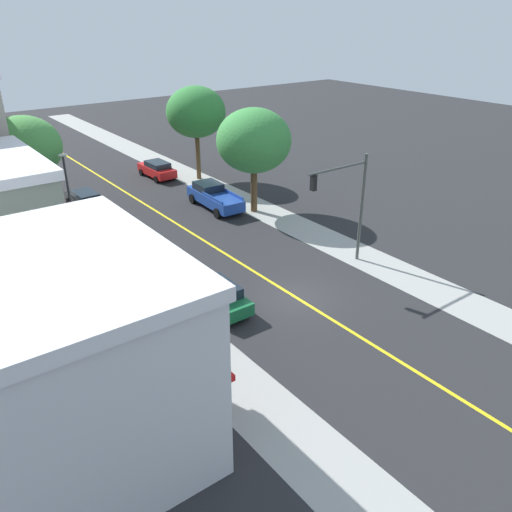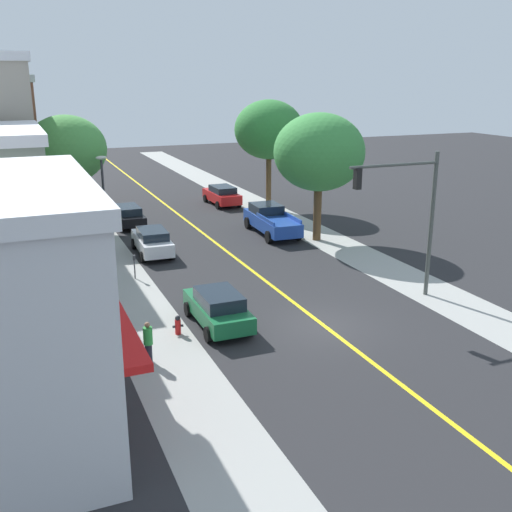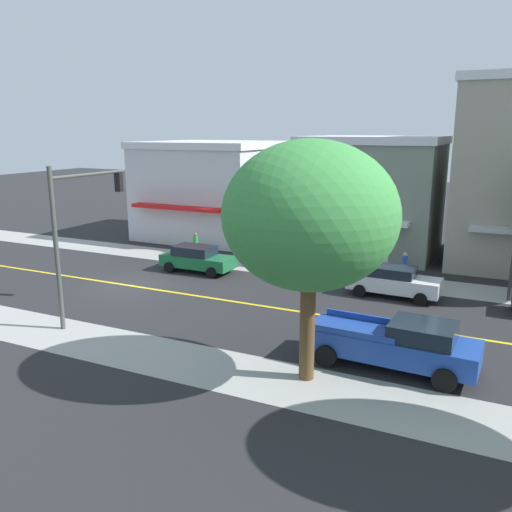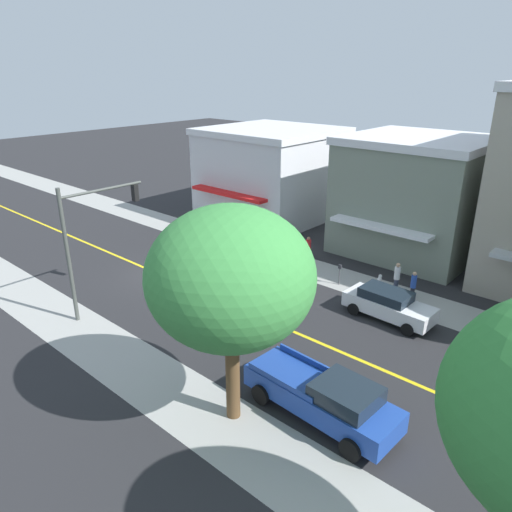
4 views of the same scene
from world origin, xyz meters
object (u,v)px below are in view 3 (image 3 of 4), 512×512
Objects in this scene: street_tree_left_near at (310,216)px; blue_pickup_truck at (396,343)px; white_sedan_left_curb at (393,281)px; pedestrian_green_shirt at (196,244)px; pedestrian_blue_shirt at (404,266)px; small_dog at (365,269)px; fire_hydrant at (210,258)px; pedestrian_white_shirt at (385,262)px; green_sedan_left_curb at (197,258)px; traffic_light_mast at (77,219)px; pedestrian_red_shirt at (282,250)px; parking_meter at (328,264)px.

blue_pickup_truck is (-2.11, 2.58, -4.69)m from street_tree_left_near.
white_sedan_left_curb is 14.26m from pedestrian_green_shirt.
small_dog is at bearing 93.65° from pedestrian_blue_shirt.
blue_pickup_truck is at bearing 29.09° from pedestrian_green_shirt.
pedestrian_blue_shirt is (-11.27, -1.72, -0.01)m from blue_pickup_truck.
fire_hydrant is 10.84m from pedestrian_white_shirt.
pedestrian_blue_shirt is at bearing -22.51° from pedestrian_white_shirt.
green_sedan_left_curb is at bearing 6.41° from fire_hydrant.
white_sedan_left_curb is at bearing 104.59° from blue_pickup_truck.
traffic_light_mast reaches higher than pedestrian_red_shirt.
pedestrian_blue_shirt is at bearing 63.88° from pedestrian_green_shirt.
street_tree_left_near reaches higher than parking_meter.
pedestrian_green_shirt is (-13.94, -13.06, -4.78)m from street_tree_left_near.
fire_hydrant is 0.18× the size of green_sedan_left_curb.
white_sedan_left_curb is 3.34m from pedestrian_white_shirt.
traffic_light_mast is 15.54m from white_sedan_left_curb.
traffic_light_mast reaches higher than pedestrian_white_shirt.
pedestrian_white_shirt is (-13.73, -0.29, -4.66)m from street_tree_left_near.
white_sedan_left_curb is at bearing 81.84° from fire_hydrant.
green_sedan_left_curb is 5.98× the size of small_dog.
street_tree_left_near reaches higher than green_sedan_left_curb.
blue_pickup_truck is at bearing -81.24° from pedestrian_white_shirt.
parking_meter is 14.15m from traffic_light_mast.
white_sedan_left_curb is (-10.57, 0.80, -4.81)m from street_tree_left_near.
pedestrian_blue_shirt is at bearing 101.39° from blue_pickup_truck.
traffic_light_mast is at bearing -34.54° from parking_meter.
traffic_light_mast reaches higher than white_sedan_left_curb.
small_dog is at bearing 66.60° from pedestrian_green_shirt.
small_dog is at bearing -36.79° from traffic_light_mast.
street_tree_left_near is at bearing 14.80° from parking_meter.
street_tree_left_near reaches higher than pedestrian_green_shirt.
white_sedan_left_curb is at bearing -76.06° from pedestrian_white_shirt.
fire_hydrant is 4.61m from pedestrian_red_shirt.
pedestrian_blue_shirt is at bearing -27.37° from pedestrian_red_shirt.
parking_meter is 0.28× the size of white_sedan_left_curb.
white_sedan_left_curb is at bearing 175.68° from street_tree_left_near.
pedestrian_red_shirt is (-3.79, -7.74, 0.06)m from white_sedan_left_curb.
parking_meter is (-0.20, 7.72, 0.45)m from fire_hydrant.
fire_hydrant is 7.74m from parking_meter.
parking_meter is at bearing 121.39° from pedestrian_blue_shirt.
fire_hydrant is at bearing -0.13° from traffic_light_mast.
white_sedan_left_curb is 2.92× the size of pedestrian_green_shirt.
street_tree_left_near reaches higher than small_dog.
green_sedan_left_curb is 0.73× the size of blue_pickup_truck.
pedestrian_white_shirt is 6.68m from pedestrian_red_shirt.
pedestrian_blue_shirt is 2.48m from small_dog.
parking_meter is 0.74× the size of pedestrian_blue_shirt.
fire_hydrant is 0.45× the size of pedestrian_white_shirt.
blue_pickup_truck is at bearing 53.22° from fire_hydrant.
pedestrian_red_shirt is 2.26× the size of small_dog.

